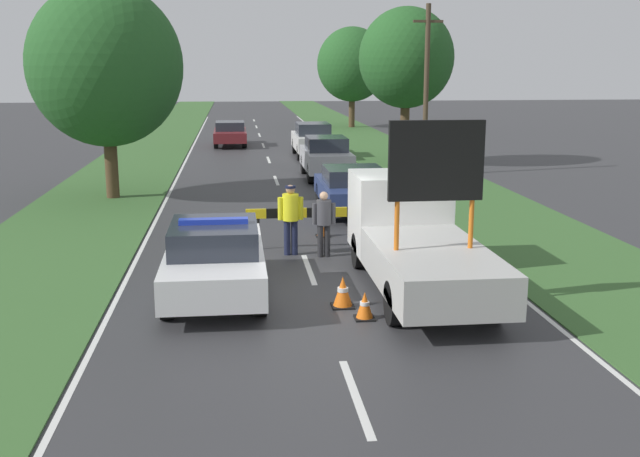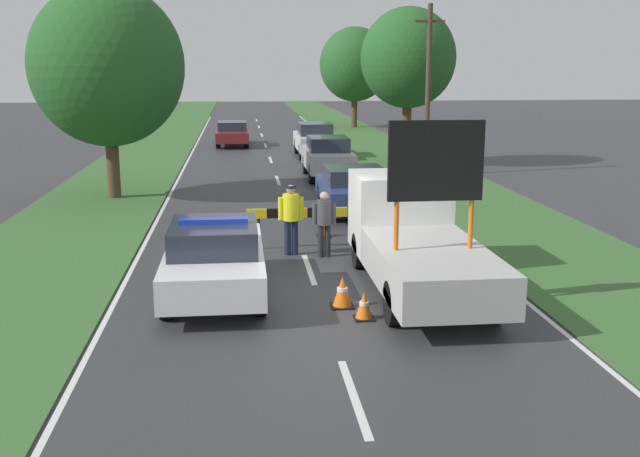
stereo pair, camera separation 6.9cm
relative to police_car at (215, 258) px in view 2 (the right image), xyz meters
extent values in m
plane|color=#333335|center=(2.01, 0.09, -0.74)|extent=(160.00, 160.00, 0.00)
cube|color=silver|center=(2.01, -4.91, -0.74)|extent=(0.12, 2.50, 0.01)
cube|color=silver|center=(2.01, 1.65, -0.74)|extent=(0.12, 2.50, 0.01)
cube|color=silver|center=(2.01, 8.21, -0.74)|extent=(0.12, 2.50, 0.01)
cube|color=silver|center=(2.01, 14.77, -0.74)|extent=(0.12, 2.50, 0.01)
cube|color=silver|center=(2.01, 21.32, -0.74)|extent=(0.12, 2.50, 0.01)
cube|color=silver|center=(2.01, 27.88, -0.74)|extent=(0.12, 2.50, 0.01)
cube|color=silver|center=(2.01, 34.44, -0.74)|extent=(0.12, 2.50, 0.01)
cube|color=silver|center=(2.01, 41.00, -0.74)|extent=(0.12, 2.50, 0.01)
cube|color=silver|center=(2.01, 47.55, -0.74)|extent=(0.12, 2.50, 0.01)
cube|color=silver|center=(-1.91, 16.52, -0.74)|extent=(0.10, 71.58, 0.01)
cube|color=silver|center=(5.92, 16.52, -0.74)|extent=(0.10, 71.58, 0.01)
cube|color=#38602D|center=(-4.11, 20.09, -0.73)|extent=(4.20, 120.00, 0.03)
cube|color=#38602D|center=(8.12, 20.09, -0.73)|extent=(4.20, 120.00, 0.03)
cube|color=white|center=(0.00, 0.02, -0.11)|extent=(1.88, 4.50, 0.61)
cube|color=#282D38|center=(0.00, -0.11, 0.45)|extent=(1.65, 2.07, 0.52)
cylinder|color=black|center=(-0.82, 1.42, -0.42)|extent=(0.24, 0.64, 0.64)
cylinder|color=black|center=(0.82, 1.42, -0.42)|extent=(0.24, 0.64, 0.64)
cylinder|color=black|center=(-0.82, -1.37, -0.42)|extent=(0.24, 0.64, 0.64)
cylinder|color=black|center=(0.82, -1.37, -0.42)|extent=(0.24, 0.64, 0.64)
cube|color=#1E38C6|center=(0.00, -0.11, 0.76)|extent=(1.31, 0.24, 0.10)
cube|color=#193399|center=(0.00, 0.02, -0.08)|extent=(1.89, 3.69, 0.10)
cube|color=black|center=(0.00, 2.31, -0.18)|extent=(1.03, 0.08, 0.37)
cube|color=white|center=(4.01, 1.66, 0.51)|extent=(2.01, 1.85, 1.71)
cube|color=#232833|center=(4.01, 2.56, 0.81)|extent=(1.71, 0.04, 0.75)
cube|color=#B2B2AD|center=(4.01, -1.29, 0.02)|extent=(2.01, 4.07, 0.74)
cylinder|color=#D16619|center=(3.32, -1.29, 0.84)|extent=(0.09, 0.09, 0.90)
cylinder|color=#D16619|center=(4.70, -1.29, 0.84)|extent=(0.09, 0.09, 0.90)
cube|color=black|center=(4.01, -1.29, 2.01)|extent=(1.73, 0.12, 1.44)
cylinder|color=black|center=(3.13, 1.66, -0.35)|extent=(0.24, 0.78, 0.78)
cylinder|color=black|center=(4.89, 1.66, -0.35)|extent=(0.24, 0.78, 0.78)
cylinder|color=black|center=(3.13, -2.11, -0.35)|extent=(0.24, 0.78, 0.78)
cylinder|color=black|center=(4.89, -2.11, -0.35)|extent=(0.24, 0.78, 0.78)
cylinder|color=black|center=(0.96, 3.61, -0.36)|extent=(0.07, 0.07, 0.77)
cylinder|color=black|center=(3.34, 3.61, -0.36)|extent=(0.07, 0.07, 0.77)
cube|color=yellow|center=(0.91, 3.61, 0.15)|extent=(0.50, 0.08, 0.23)
cube|color=black|center=(1.40, 3.61, 0.15)|extent=(0.50, 0.08, 0.23)
cube|color=yellow|center=(1.90, 3.61, 0.15)|extent=(0.50, 0.08, 0.23)
cube|color=black|center=(2.39, 3.61, 0.15)|extent=(0.50, 0.08, 0.23)
cube|color=yellow|center=(2.89, 3.61, 0.15)|extent=(0.50, 0.08, 0.23)
cube|color=black|center=(3.39, 3.61, 0.15)|extent=(0.50, 0.08, 0.23)
cylinder|color=#191E38|center=(1.62, 3.00, -0.32)|extent=(0.16, 0.16, 0.84)
cylinder|color=#191E38|center=(1.79, 3.00, -0.32)|extent=(0.16, 0.16, 0.84)
cylinder|color=yellow|center=(1.71, 3.00, 0.41)|extent=(0.38, 0.38, 0.63)
cylinder|color=yellow|center=(1.47, 3.00, 0.38)|extent=(0.13, 0.13, 0.53)
cylinder|color=yellow|center=(1.95, 3.00, 0.38)|extent=(0.13, 0.13, 0.53)
sphere|color=#A57A5B|center=(1.71, 3.00, 0.83)|extent=(0.22, 0.22, 0.22)
cylinder|color=#141933|center=(1.71, 3.00, 0.89)|extent=(0.25, 0.25, 0.05)
cylinder|color=#232326|center=(2.38, 2.73, -0.36)|extent=(0.15, 0.15, 0.77)
cylinder|color=#232326|center=(2.54, 2.73, -0.36)|extent=(0.15, 0.15, 0.77)
cylinder|color=#3D3D42|center=(2.46, 2.73, 0.32)|extent=(0.36, 0.36, 0.58)
cylinder|color=#3D3D42|center=(2.24, 2.73, 0.29)|extent=(0.12, 0.12, 0.49)
cylinder|color=#3D3D42|center=(2.68, 2.73, 0.29)|extent=(0.12, 0.12, 0.49)
sphere|color=tan|center=(2.46, 2.73, 0.71)|extent=(0.20, 0.20, 0.20)
cube|color=black|center=(2.67, -1.76, -0.73)|extent=(0.36, 0.36, 0.03)
cone|color=orange|center=(2.67, -1.76, -0.48)|extent=(0.30, 0.30, 0.47)
cylinder|color=white|center=(2.67, -1.76, -0.45)|extent=(0.17, 0.17, 0.07)
cube|color=black|center=(2.38, -1.04, -0.73)|extent=(0.42, 0.42, 0.03)
cone|color=orange|center=(2.38, -1.04, -0.44)|extent=(0.36, 0.36, 0.55)
cylinder|color=white|center=(2.38, -1.04, -0.41)|extent=(0.20, 0.20, 0.08)
cube|color=black|center=(2.69, 4.84, -0.73)|extent=(0.37, 0.37, 0.03)
cone|color=orange|center=(2.69, 4.84, -0.47)|extent=(0.32, 0.32, 0.49)
cylinder|color=white|center=(2.69, 4.84, -0.44)|extent=(0.18, 0.18, 0.07)
cube|color=navy|center=(3.98, 8.03, -0.10)|extent=(1.94, 4.14, 0.57)
cube|color=#282D38|center=(3.98, 7.91, 0.42)|extent=(1.71, 1.91, 0.48)
cylinder|color=black|center=(3.13, 9.31, -0.39)|extent=(0.24, 0.71, 0.71)
cylinder|color=black|center=(4.83, 9.31, -0.39)|extent=(0.24, 0.71, 0.71)
cylinder|color=black|center=(3.13, 6.75, -0.39)|extent=(0.24, 0.71, 0.71)
cylinder|color=black|center=(4.83, 6.75, -0.39)|extent=(0.24, 0.71, 0.71)
cube|color=#B2B2B7|center=(4.02, 15.20, 0.01)|extent=(1.73, 4.35, 0.73)
cube|color=#282D38|center=(4.02, 15.07, 0.65)|extent=(1.52, 2.00, 0.54)
cylinder|color=black|center=(3.27, 16.55, -0.35)|extent=(0.24, 0.78, 0.78)
cylinder|color=black|center=(4.77, 16.55, -0.35)|extent=(0.24, 0.78, 0.78)
cylinder|color=black|center=(3.27, 13.86, -0.35)|extent=(0.24, 0.78, 0.78)
cylinder|color=black|center=(4.77, 13.86, -0.35)|extent=(0.24, 0.78, 0.78)
cube|color=silver|center=(4.23, 22.40, -0.01)|extent=(1.78, 4.57, 0.71)
cube|color=#282D38|center=(4.23, 22.26, 0.63)|extent=(1.57, 2.10, 0.57)
cylinder|color=black|center=(3.46, 23.81, -0.36)|extent=(0.24, 0.76, 0.76)
cylinder|color=black|center=(5.00, 23.81, -0.36)|extent=(0.24, 0.76, 0.76)
cylinder|color=black|center=(3.46, 20.98, -0.36)|extent=(0.24, 0.76, 0.76)
cylinder|color=black|center=(5.00, 20.98, -0.36)|extent=(0.24, 0.76, 0.76)
cube|color=maroon|center=(0.17, 28.03, -0.15)|extent=(1.78, 4.50, 0.55)
cube|color=#282D38|center=(0.17, 27.89, 0.37)|extent=(1.56, 2.07, 0.48)
cylinder|color=black|center=(-0.59, 29.43, -0.42)|extent=(0.24, 0.64, 0.64)
cylinder|color=black|center=(0.94, 29.43, -0.42)|extent=(0.24, 0.64, 0.64)
cylinder|color=black|center=(-0.59, 26.63, -0.42)|extent=(0.24, 0.64, 0.64)
cylinder|color=black|center=(0.94, 26.63, -0.42)|extent=(0.24, 0.64, 0.64)
cylinder|color=#4C3823|center=(7.93, 18.44, 0.85)|extent=(0.40, 0.40, 3.18)
ellipsoid|color=#235623|center=(7.93, 18.44, 3.99)|extent=(4.14, 4.14, 4.35)
cylinder|color=#4C3823|center=(8.85, 39.63, 0.56)|extent=(0.43, 0.43, 2.60)
ellipsoid|color=#235623|center=(8.85, 39.63, 3.73)|extent=(5.00, 5.00, 5.25)
cylinder|color=#4C3823|center=(-3.72, 11.40, 0.52)|extent=(0.43, 0.43, 2.52)
ellipsoid|color=#235623|center=(-3.72, 11.40, 3.66)|extent=(5.04, 5.04, 5.29)
cylinder|color=#473828|center=(8.09, 15.44, 2.65)|extent=(0.20, 0.20, 6.78)
cube|color=#473828|center=(8.09, 15.44, 5.36)|extent=(1.20, 0.10, 0.10)
camera|label=1|loc=(0.45, -14.27, 3.68)|focal=42.00mm
camera|label=2|loc=(0.52, -14.27, 3.68)|focal=42.00mm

